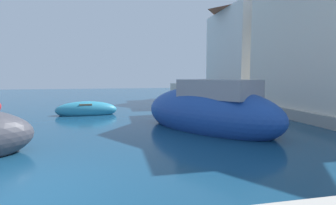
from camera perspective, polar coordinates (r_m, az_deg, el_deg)
The scene contains 6 objects.
ground at distance 5.53m, azimuth -30.52°, elevation -17.25°, with size 80.00×80.00×0.00m, color navy.
quay_promenade at distance 5.47m, azimuth 17.76°, elevation -14.16°, with size 44.00×32.00×0.50m.
moored_boat_1 at distance 14.81m, azimuth -17.32°, elevation -1.55°, with size 3.23×1.12×0.94m.
moored_boat_3 at distance 10.36m, azimuth 8.88°, elevation -2.01°, with size 5.41×6.45×2.45m.
moored_boat_4 at distance 17.81m, azimuth 2.90°, elevation 0.53°, with size 1.90×4.21×1.87m.
waterfront_building_annex at distance 23.43m, azimuth 17.30°, elevation 11.32°, with size 5.32×7.44×7.80m.
Camera 1 is at (1.73, -4.82, 2.09)m, focal length 28.03 mm.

